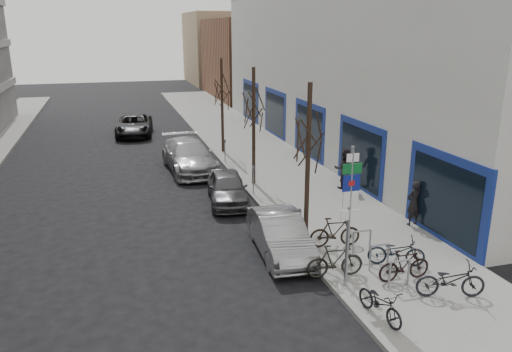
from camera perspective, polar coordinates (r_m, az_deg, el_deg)
ground at (r=13.99m, az=0.98°, el=-14.24°), size 120.00×120.00×0.00m
sidewalk_east at (r=24.01m, az=4.10°, el=-0.60°), size 5.00×70.00×0.15m
commercial_building at (r=34.40m, az=20.91°, el=11.97°), size 20.00×32.00×10.00m
brick_building_far at (r=54.16m, az=1.50°, el=13.30°), size 12.00×14.00×8.00m
tan_building_far at (r=68.67m, az=-2.06°, el=14.43°), size 13.00×12.00×9.00m
highway_sign_pole at (r=13.76m, az=10.64°, el=-3.73°), size 0.55×0.10×4.20m
bike_rack at (r=15.58m, az=13.92°, el=-8.63°), size 0.66×2.26×0.83m
tree_near at (r=16.48m, az=6.07°, el=5.79°), size 1.80×1.80×5.50m
tree_mid at (r=22.54m, az=-0.27°, el=8.81°), size 1.80×1.80×5.50m
tree_far at (r=28.80m, az=-3.94°, el=10.49°), size 1.80×1.80×5.50m
meter_front at (r=16.77m, az=4.96°, el=-5.35°), size 0.10×0.08×1.27m
meter_mid at (r=21.69m, az=-0.30°, el=-0.13°), size 0.10×0.08×1.27m
meter_back at (r=26.84m, az=-3.57°, el=3.13°), size 0.10×0.08×1.27m
bike_near_left at (r=13.19m, az=14.04°, el=-13.62°), size 0.76×1.69×1.00m
bike_near_right at (r=15.14m, az=16.60°, el=-9.67°), size 1.65×0.50×1.00m
bike_mid_curb at (r=15.98m, az=15.77°, el=-8.04°), size 1.80×1.16×1.06m
bike_mid_inner at (r=14.88m, az=9.02°, el=-9.51°), size 1.77×0.67×1.05m
bike_far_curb at (r=14.67m, az=21.38°, el=-10.74°), size 1.95×1.08×1.14m
bike_far_inner at (r=16.82m, az=9.01°, el=-6.31°), size 1.80×0.73×1.06m
parked_car_front at (r=16.43m, az=2.77°, el=-6.70°), size 1.69×4.19×1.35m
parked_car_mid at (r=21.14m, az=-3.28°, el=-1.32°), size 2.09×4.10×1.34m
parked_car_back at (r=26.03m, az=-7.66°, el=2.30°), size 2.49×5.58×1.59m
lane_car at (r=35.47m, az=-13.74°, el=5.66°), size 2.90×5.27×1.40m
pedestrian_near at (r=19.18m, az=17.58°, el=-2.99°), size 0.67×0.49×1.68m
pedestrian_far at (r=22.77m, az=10.02°, el=0.84°), size 0.80×0.68×1.85m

